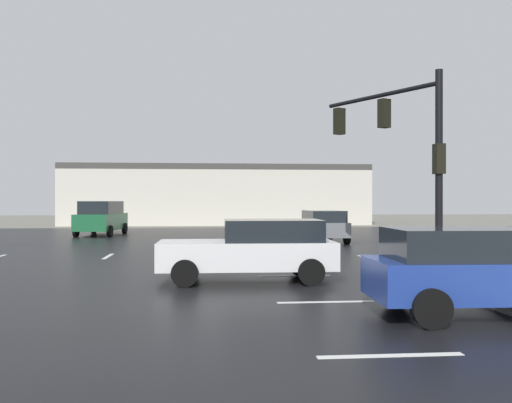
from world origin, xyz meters
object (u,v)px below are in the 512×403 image
(sedan_white, at_px, (253,249))
(sedan_blue, at_px, (487,270))
(sedan_grey, at_px, (321,225))
(suv_green, at_px, (101,217))
(traffic_signal_mast, at_px, (404,139))

(sedan_white, distance_m, sedan_blue, 6.12)
(sedan_grey, relative_size, sedan_white, 1.00)
(sedan_grey, height_order, sedan_white, same)
(suv_green, bearing_deg, sedan_white, -153.12)
(sedan_white, xyz_separation_m, sedan_blue, (3.76, -4.82, 0.00))
(traffic_signal_mast, relative_size, sedan_grey, 1.28)
(sedan_white, bearing_deg, suv_green, -68.48)
(sedan_grey, xyz_separation_m, sedan_white, (-4.55, -13.08, 0.00))
(sedan_grey, distance_m, sedan_blue, 17.92)
(sedan_white, distance_m, suv_green, 21.26)
(traffic_signal_mast, relative_size, suv_green, 1.18)
(sedan_grey, height_order, suv_green, suv_green)
(sedan_grey, bearing_deg, suv_green, 57.68)
(sedan_grey, distance_m, suv_green, 13.73)
(sedan_grey, bearing_deg, traffic_signal_mast, -179.22)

